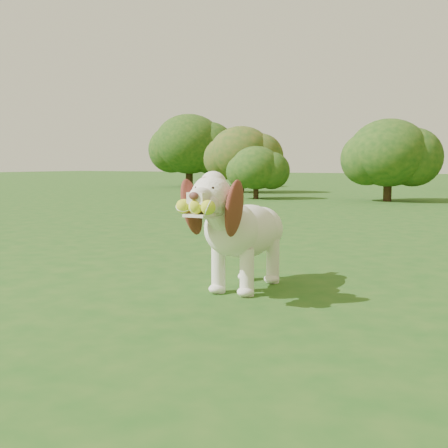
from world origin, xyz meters
The scene contains 6 objects.
ground centered at (0.00, 0.00, 0.00)m, with size 80.00×80.00×0.00m, color #1D4F16.
dog centered at (-0.48, -0.37, 0.38)m, with size 0.39×1.10×0.72m.
shrub_a centered at (-4.24, 7.56, 0.66)m, with size 1.09×1.09×1.13m.
shrub_g centered at (-8.87, 12.12, 1.38)m, with size 2.26×2.26×2.34m.
shrub_e centered at (-5.73, 9.74, 1.01)m, with size 1.66×1.66×1.72m.
shrub_b centered at (-1.57, 8.10, 0.97)m, with size 1.59×1.59×1.64m.
Camera 1 is at (1.04, -3.30, 0.76)m, focal length 45.00 mm.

